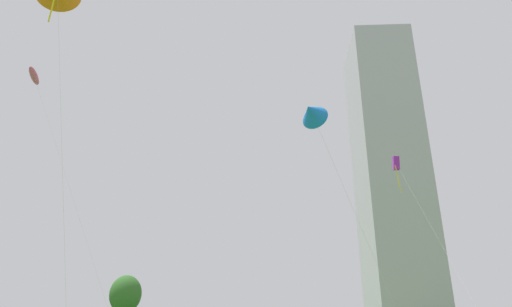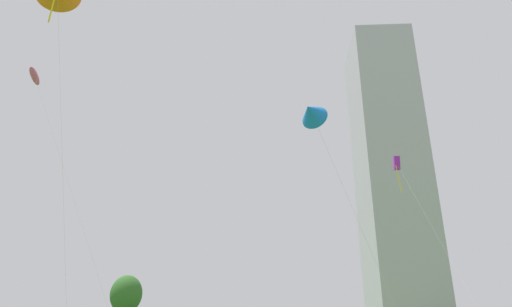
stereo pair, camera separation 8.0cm
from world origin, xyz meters
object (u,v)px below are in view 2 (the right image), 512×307
at_px(kite_flying_1, 397,164).
at_px(kite_flying_3, 35,76).
at_px(kite_flying_0, 311,112).
at_px(park_tree_0, 126,294).
at_px(distant_highrise_0, 390,170).

bearing_deg(kite_flying_1, kite_flying_3, -162.44).
xyz_separation_m(kite_flying_0, park_tree_0, (-22.77, 38.38, -7.53)).
relative_size(kite_flying_1, park_tree_0, 2.67).
bearing_deg(distant_highrise_0, kite_flying_3, -126.26).
distance_m(kite_flying_1, kite_flying_3, 42.18).
distance_m(park_tree_0, distant_highrise_0, 84.40).
bearing_deg(kite_flying_0, park_tree_0, 120.68).
bearing_deg(kite_flying_0, distant_highrise_0, 72.84).
relative_size(kite_flying_0, distant_highrise_0, 0.17).
height_order(kite_flying_1, kite_flying_3, kite_flying_3).
bearing_deg(kite_flying_3, park_tree_0, 78.57).
bearing_deg(kite_flying_3, kite_flying_1, 17.56).
xyz_separation_m(kite_flying_0, distant_highrise_0, (29.17, 94.47, 28.24)).
relative_size(kite_flying_1, distant_highrise_0, 0.25).
xyz_separation_m(kite_flying_1, distant_highrise_0, (16.61, 65.61, 21.21)).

